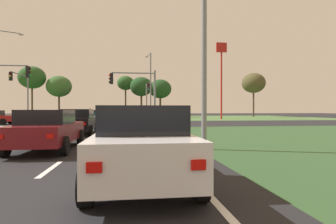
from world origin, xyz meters
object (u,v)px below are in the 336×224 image
(treeline_seventh, at_px, (254,83))
(pedestrian_at_median, at_px, (90,113))
(treeline_second, at_px, (32,78))
(fastfood_pole_sign, at_px, (221,64))
(traffic_signal_far_right, at_px, (147,95))
(street_lamp_second, at_px, (0,72))
(car_white_fourth, at_px, (142,144))
(treeline_third, at_px, (59,86))
(treeline_fourth, at_px, (126,83))
(car_beige_near, at_px, (84,114))
(street_lamp_near, at_px, (204,2))
(treeline_sixth, at_px, (160,89))
(street_lamp_third, at_px, (150,83))
(traffic_signal_near_right, at_px, (137,88))
(car_maroon_third, at_px, (48,129))
(car_black_second, at_px, (78,121))
(car_teal_fifth, at_px, (96,113))
(treeline_fifth, at_px, (141,87))
(traffic_signal_far_left, at_px, (22,88))

(treeline_seventh, bearing_deg, pedestrian_at_median, -148.75)
(treeline_second, bearing_deg, fastfood_pole_sign, -22.92)
(traffic_signal_far_right, bearing_deg, street_lamp_second, -162.54)
(car_white_fourth, xyz_separation_m, treeline_third, (-14.98, 55.05, 5.60))
(pedestrian_at_median, height_order, fastfood_pole_sign, fastfood_pole_sign)
(pedestrian_at_median, distance_m, treeline_fourth, 26.65)
(car_beige_near, height_order, treeline_second, treeline_second)
(street_lamp_near, xyz_separation_m, treeline_sixth, (3.68, 51.27, 0.63))
(street_lamp_third, distance_m, treeline_sixth, 22.07)
(traffic_signal_near_right, height_order, street_lamp_second, street_lamp_second)
(traffic_signal_far_right, relative_size, street_lamp_third, 0.53)
(car_maroon_third, height_order, traffic_signal_far_right, traffic_signal_far_right)
(treeline_fourth, bearing_deg, fastfood_pole_sign, -50.35)
(traffic_signal_near_right, bearing_deg, street_lamp_third, 81.74)
(treeline_fourth, bearing_deg, pedestrian_at_median, -99.78)
(fastfood_pole_sign, xyz_separation_m, treeline_fourth, (-16.32, 19.69, -1.60))
(traffic_signal_near_right, bearing_deg, traffic_signal_far_right, 82.29)
(car_black_second, relative_size, pedestrian_at_median, 2.71)
(treeline_sixth, height_order, treeline_seventh, treeline_seventh)
(traffic_signal_far_right, bearing_deg, car_maroon_third, -101.48)
(treeline_sixth, bearing_deg, car_teal_fifth, 169.91)
(car_white_fourth, relative_size, treeline_sixth, 0.51)
(car_teal_fifth, bearing_deg, treeline_sixth, 169.91)
(car_black_second, distance_m, treeline_seventh, 52.39)
(car_white_fourth, xyz_separation_m, pedestrian_at_median, (-5.84, 34.38, 0.36))
(pedestrian_at_median, height_order, treeline_second, treeline_second)
(car_black_second, distance_m, treeline_fifth, 45.08)
(treeline_fourth, xyz_separation_m, treeline_sixth, (7.60, -4.15, -1.55))
(traffic_signal_far_left, bearing_deg, treeline_sixth, 52.35)
(street_lamp_second, relative_size, fastfood_pole_sign, 0.77)
(car_maroon_third, height_order, traffic_signal_near_right, traffic_signal_near_right)
(car_black_second, xyz_separation_m, treeline_fourth, (1.98, 47.67, 6.87))
(fastfood_pole_sign, bearing_deg, traffic_signal_near_right, -124.79)
(treeline_sixth, bearing_deg, treeline_third, -178.23)
(treeline_seventh, bearing_deg, traffic_signal_far_right, -136.68)
(car_maroon_third, bearing_deg, treeline_second, 108.83)
(treeline_third, bearing_deg, traffic_signal_near_right, -66.85)
(car_maroon_third, distance_m, treeline_sixth, 51.62)
(car_black_second, relative_size, car_maroon_third, 0.99)
(traffic_signal_near_right, bearing_deg, fastfood_pole_sign, 55.21)
(street_lamp_second, height_order, street_lamp_third, street_lamp_second)
(treeline_sixth, bearing_deg, street_lamp_near, -94.11)
(traffic_signal_far_left, height_order, traffic_signal_near_right, traffic_signal_far_left)
(traffic_signal_far_left, bearing_deg, car_teal_fifth, 79.03)
(street_lamp_near, relative_size, treeline_sixth, 1.20)
(treeline_fourth, bearing_deg, car_beige_near, -111.36)
(fastfood_pole_sign, relative_size, treeline_sixth, 1.56)
(traffic_signal_far_right, relative_size, fastfood_pole_sign, 0.39)
(traffic_signal_far_right, height_order, treeline_sixth, treeline_sixth)
(traffic_signal_far_left, bearing_deg, car_black_second, -61.59)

